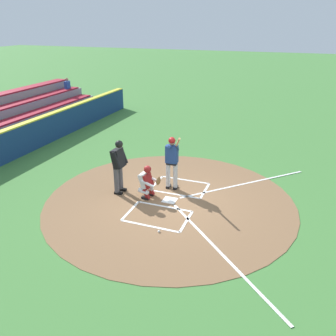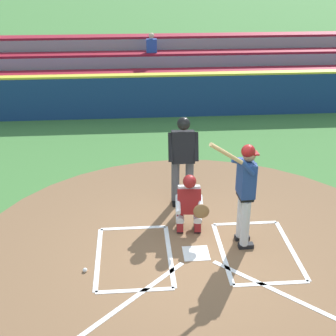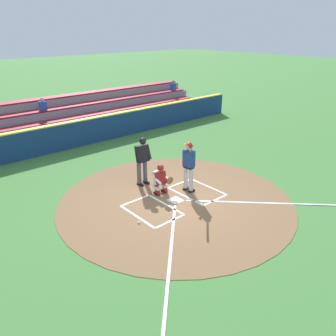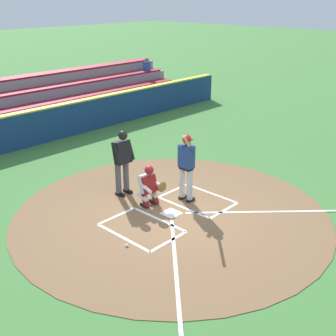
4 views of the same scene
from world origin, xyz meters
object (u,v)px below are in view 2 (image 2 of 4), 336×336
Objects in this scene: batter at (245,189)px; catcher at (190,202)px; plate_umpire at (183,155)px; baseball at (85,270)px.

batter is 1.13m from catcher.
plate_umpire is 2.97m from baseball.
batter reaches higher than baseball.
catcher is (0.85, -0.53, -0.51)m from batter.
batter is at bearing -167.74° from baseball.
batter reaches higher than plate_umpire.
catcher is at bearing 91.13° from plate_umpire.
baseball is (2.67, 0.58, -1.06)m from batter.
batter is at bearing 119.40° from plate_umpire.
catcher is 1.12m from plate_umpire.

